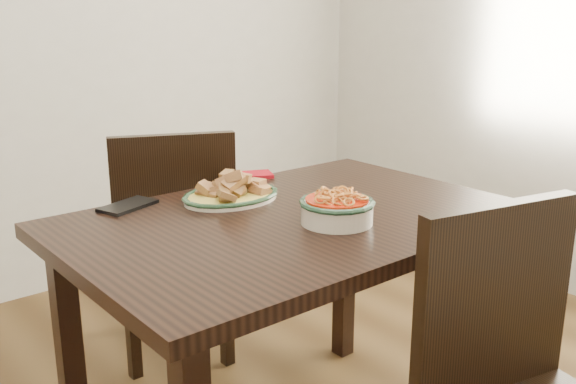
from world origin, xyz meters
TOP-DOWN VIEW (x-y plane):
  - wall_back at (0.00, 1.75)m, footprint 3.50×0.10m
  - dining_table at (0.02, 0.12)m, footprint 1.21×0.81m
  - chair_far at (0.03, 0.81)m, footprint 0.55×0.55m
  - fish_plate at (-0.03, 0.34)m, footprint 0.29×0.23m
  - noodle_bowl at (0.06, -0.01)m, footprint 0.20×0.20m
  - smartphone at (-0.30, 0.46)m, footprint 0.18×0.13m
  - napkin at (0.19, 0.52)m, footprint 0.13×0.12m

SIDE VIEW (x-z plane):
  - chair_far at x=0.03m, z-range 0.05..0.94m
  - dining_table at x=0.02m, z-range 0.28..1.03m
  - smartphone at x=-0.30m, z-range 0.75..0.76m
  - napkin at x=0.19m, z-range 0.75..0.76m
  - noodle_bowl at x=0.06m, z-range 0.75..0.83m
  - fish_plate at x=-0.03m, z-range 0.74..0.85m
  - wall_back at x=0.00m, z-range 0.00..2.60m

